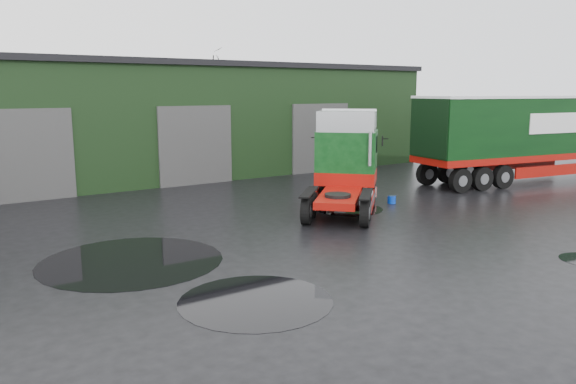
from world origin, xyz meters
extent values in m
plane|color=black|center=(0.00, 0.00, 0.00)|extent=(100.00, 100.00, 0.00)
cube|color=black|center=(2.00, 20.00, 3.00)|extent=(32.00, 12.00, 6.00)
cube|color=black|center=(2.00, 20.00, 6.15)|extent=(32.40, 12.40, 0.30)
cylinder|color=#0834BC|center=(6.72, 4.72, 0.16)|extent=(0.43, 0.43, 0.33)
cylinder|color=black|center=(-3.96, -1.68, 0.00)|extent=(3.57, 3.57, 0.01)
cylinder|color=black|center=(4.43, 4.88, 0.00)|extent=(2.81, 2.81, 0.01)
cylinder|color=black|center=(-5.27, 2.95, 0.00)|extent=(5.14, 5.14, 0.01)
camera|label=1|loc=(-10.26, -12.15, 4.76)|focal=35.00mm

